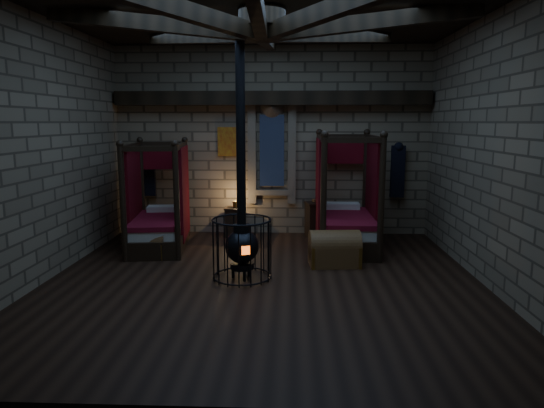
{
  "coord_description": "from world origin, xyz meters",
  "views": [
    {
      "loc": [
        0.46,
        -7.48,
        2.54
      ],
      "look_at": [
        0.12,
        0.6,
        1.17
      ],
      "focal_mm": 32.0,
      "sensor_mm": 36.0,
      "label": 1
    }
  ],
  "objects_px": {
    "trunk_left": "(149,245)",
    "trunk_right": "(334,250)",
    "bed_right": "(345,220)",
    "stove": "(242,242)",
    "bed_left": "(159,222)"
  },
  "relations": [
    {
      "from": "trunk_left",
      "to": "trunk_right",
      "type": "bearing_deg",
      "value": 2.0
    },
    {
      "from": "bed_right",
      "to": "stove",
      "type": "distance_m",
      "value": 2.86
    },
    {
      "from": "stove",
      "to": "trunk_left",
      "type": "bearing_deg",
      "value": 128.08
    },
    {
      "from": "bed_left",
      "to": "stove",
      "type": "bearing_deg",
      "value": -53.34
    },
    {
      "from": "bed_left",
      "to": "trunk_right",
      "type": "distance_m",
      "value": 3.68
    },
    {
      "from": "bed_right",
      "to": "trunk_right",
      "type": "xyz_separation_m",
      "value": [
        -0.33,
        -1.33,
        -0.27
      ]
    },
    {
      "from": "bed_left",
      "to": "trunk_right",
      "type": "relative_size",
      "value": 2.29
    },
    {
      "from": "bed_left",
      "to": "bed_right",
      "type": "distance_m",
      "value": 3.81
    },
    {
      "from": "bed_left",
      "to": "trunk_left",
      "type": "height_order",
      "value": "bed_left"
    },
    {
      "from": "trunk_left",
      "to": "trunk_right",
      "type": "height_order",
      "value": "trunk_right"
    },
    {
      "from": "trunk_right",
      "to": "stove",
      "type": "bearing_deg",
      "value": -157.7
    },
    {
      "from": "stove",
      "to": "trunk_right",
      "type": "bearing_deg",
      "value": 7.57
    },
    {
      "from": "bed_right",
      "to": "trunk_left",
      "type": "xyz_separation_m",
      "value": [
        -3.8,
        -0.94,
        -0.33
      ]
    },
    {
      "from": "trunk_right",
      "to": "stove",
      "type": "height_order",
      "value": "stove"
    },
    {
      "from": "bed_right",
      "to": "stove",
      "type": "xyz_separation_m",
      "value": [
        -1.9,
        -2.14,
        0.05
      ]
    }
  ]
}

